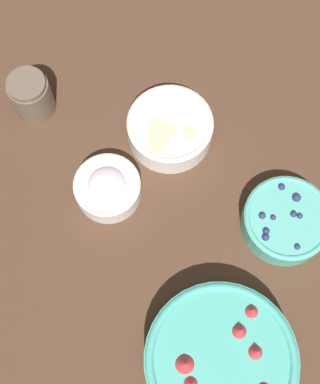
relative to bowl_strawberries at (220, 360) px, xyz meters
The scene contains 6 objects.
ground_plane 0.34m from the bowl_strawberries, 39.43° to the right, with size 4.00×4.00×0.00m, color #4C3323.
bowl_strawberries is the anchor object (origin of this frame).
bowl_blueberries 0.27m from the bowl_strawberries, 90.75° to the right, with size 0.16×0.16×0.06m.
bowl_bananas 0.43m from the bowl_strawberries, 51.98° to the right, with size 0.16×0.16×0.06m.
bowl_cream 0.36m from the bowl_strawberries, 29.96° to the right, with size 0.12×0.12×0.06m.
jar_chocolate 0.59m from the bowl_strawberries, 27.17° to the right, with size 0.08×0.08×0.09m.
Camera 1 is at (-0.18, 0.28, 0.95)m, focal length 50.00 mm.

